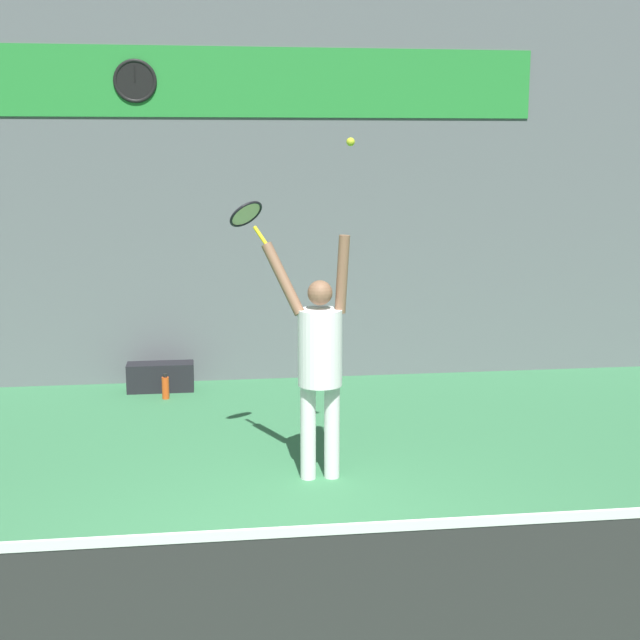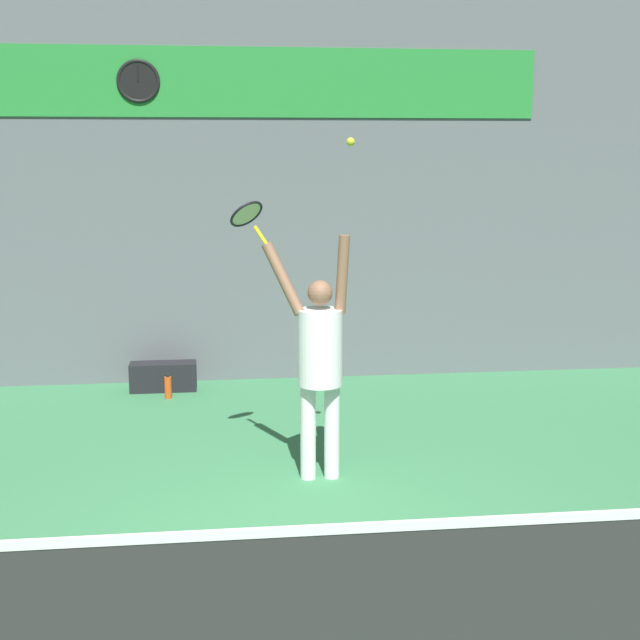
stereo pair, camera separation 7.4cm
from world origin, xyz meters
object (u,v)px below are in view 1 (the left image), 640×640
object	(u,v)px
scoreboard_clock	(135,81)
water_bottle	(165,387)
equipment_bag	(161,377)
tennis_player	(319,356)
tennis_ball	(351,142)
tennis_racket	(247,216)

from	to	relation	value
scoreboard_clock	water_bottle	distance (m)	3.42
equipment_bag	tennis_player	bearing A→B (deg)	-63.75
tennis_player	tennis_ball	size ratio (longest dim) A/B	30.16
scoreboard_clock	equipment_bag	size ratio (longest dim) A/B	0.64
tennis_ball	water_bottle	size ratio (longest dim) A/B	0.24
tennis_racket	water_bottle	size ratio (longest dim) A/B	1.36
tennis_player	tennis_ball	bearing A→B (deg)	-2.24
scoreboard_clock	tennis_racket	world-z (taller)	scoreboard_clock
scoreboard_clock	water_bottle	bearing A→B (deg)	-70.06
tennis_player	equipment_bag	size ratio (longest dim) A/B	2.73
equipment_bag	water_bottle	bearing A→B (deg)	-78.75
scoreboard_clock	tennis_ball	size ratio (longest dim) A/B	7.07
tennis_ball	equipment_bag	bearing A→B (deg)	119.90
water_bottle	equipment_bag	xyz separation A→B (m)	(-0.07, 0.35, 0.03)
scoreboard_clock	tennis_player	bearing A→B (deg)	-63.60
tennis_racket	tennis_ball	xyz separation A→B (m)	(0.81, -0.38, 0.60)
tennis_ball	water_bottle	distance (m)	4.07
tennis_racket	scoreboard_clock	bearing A→B (deg)	110.24
water_bottle	scoreboard_clock	bearing A→B (deg)	109.94
water_bottle	tennis_racket	bearing A→B (deg)	-69.66
equipment_bag	tennis_ball	bearing A→B (deg)	-60.10
scoreboard_clock	tennis_ball	xyz separation A→B (m)	(1.89, -3.31, -0.68)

